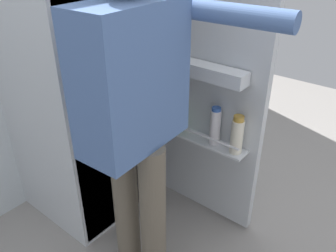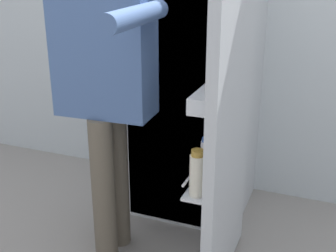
# 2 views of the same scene
# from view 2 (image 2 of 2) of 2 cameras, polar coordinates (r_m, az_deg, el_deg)

# --- Properties ---
(ground_plane) EXTENTS (5.85, 5.85, 0.00)m
(ground_plane) POSITION_cam_2_polar(r_m,az_deg,el_deg) (2.56, -0.73, -15.48)
(ground_plane) COLOR gray
(refrigerator) EXTENTS (0.73, 1.26, 1.77)m
(refrigerator) POSITION_cam_2_polar(r_m,az_deg,el_deg) (2.60, 3.97, 6.81)
(refrigerator) COLOR silver
(refrigerator) RESTS_ON ground_plane
(person) EXTENTS (0.57, 0.76, 1.60)m
(person) POSITION_cam_2_polar(r_m,az_deg,el_deg) (2.15, -7.82, 5.75)
(person) COLOR #665B4C
(person) RESTS_ON ground_plane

